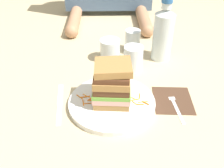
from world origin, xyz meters
TOP-DOWN VIEW (x-y plane):
  - ground_plane at (0.00, 0.00)m, footprint 3.00×3.00m
  - main_plate at (0.01, 0.00)m, footprint 0.27×0.27m
  - sandwich at (0.01, 0.00)m, footprint 0.12×0.11m
  - carrot_shred_0 at (-0.06, -0.01)m, footprint 0.03×0.00m
  - carrot_shred_1 at (-0.07, -0.01)m, footprint 0.01×0.03m
  - carrot_shred_2 at (-0.07, 0.02)m, footprint 0.02×0.02m
  - carrot_shred_3 at (-0.07, 0.02)m, footprint 0.03×0.01m
  - carrot_shred_4 at (-0.05, -0.00)m, footprint 0.02×0.01m
  - carrot_shred_5 at (-0.05, 0.01)m, footprint 0.02×0.02m
  - carrot_shred_6 at (-0.09, 0.02)m, footprint 0.02×0.02m
  - carrot_shred_7 at (0.08, 0.00)m, footprint 0.03×0.01m
  - carrot_shred_8 at (0.08, -0.01)m, footprint 0.01×0.02m
  - carrot_shred_9 at (0.11, -0.01)m, footprint 0.03×0.01m
  - carrot_shred_10 at (0.08, 0.01)m, footprint 0.03×0.02m
  - carrot_shred_11 at (0.10, 0.02)m, footprint 0.01×0.03m
  - carrot_shred_12 at (0.12, -0.02)m, footprint 0.02×0.02m
  - carrot_shred_13 at (0.10, -0.02)m, footprint 0.02×0.01m
  - napkin_dark at (0.21, 0.02)m, footprint 0.13×0.14m
  - fork at (0.21, -0.01)m, footprint 0.03×0.17m
  - knife at (-0.15, 0.00)m, footprint 0.04×0.20m
  - juice_glass at (0.10, 0.21)m, footprint 0.07×0.07m
  - water_bottle at (0.22, 0.29)m, footprint 0.08×0.08m
  - empty_tumbler_0 at (0.01, 0.28)m, footprint 0.08×0.08m
  - empty_tumbler_1 at (0.11, 0.35)m, footprint 0.06×0.06m

SIDE VIEW (x-z plane):
  - ground_plane at x=0.00m, z-range 0.00..0.00m
  - napkin_dark at x=0.21m, z-range 0.00..0.00m
  - knife at x=-0.15m, z-range 0.00..0.00m
  - fork at x=0.21m, z-range 0.00..0.01m
  - main_plate at x=0.01m, z-range 0.00..0.02m
  - carrot_shred_9 at x=0.11m, z-range 0.02..0.02m
  - carrot_shred_10 at x=0.08m, z-range 0.02..0.02m
  - carrot_shred_8 at x=0.08m, z-range 0.02..0.02m
  - carrot_shred_2 at x=-0.07m, z-range 0.02..0.02m
  - carrot_shred_0 at x=-0.06m, z-range 0.02..0.02m
  - carrot_shred_1 at x=-0.07m, z-range 0.02..0.02m
  - carrot_shred_7 at x=0.08m, z-range 0.02..0.02m
  - carrot_shred_6 at x=-0.09m, z-range 0.02..0.02m
  - carrot_shred_13 at x=0.10m, z-range 0.02..0.02m
  - carrot_shred_4 at x=-0.05m, z-range 0.02..0.02m
  - carrot_shred_3 at x=-0.07m, z-range 0.02..0.02m
  - carrot_shred_11 at x=0.10m, z-range 0.02..0.02m
  - carrot_shred_5 at x=-0.05m, z-range 0.02..0.02m
  - carrot_shred_12 at x=0.12m, z-range 0.02..0.02m
  - juice_glass at x=0.10m, z-range -0.01..0.09m
  - empty_tumbler_0 at x=0.01m, z-range 0.00..0.09m
  - empty_tumbler_1 at x=0.11m, z-range 0.00..0.09m
  - sandwich at x=0.01m, z-range 0.01..0.15m
  - water_bottle at x=0.22m, z-range -0.01..0.23m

